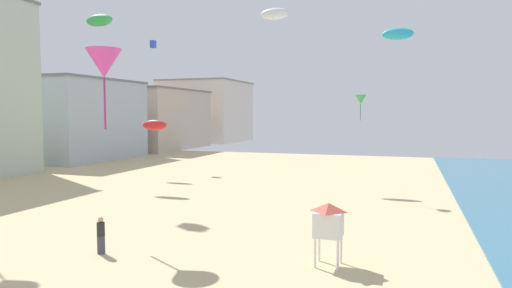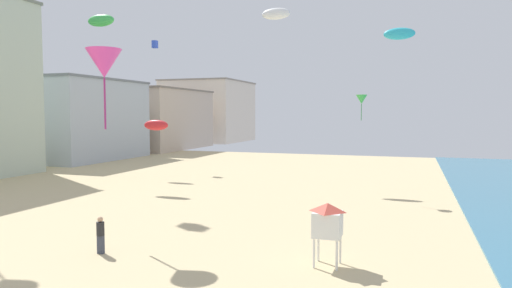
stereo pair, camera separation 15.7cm
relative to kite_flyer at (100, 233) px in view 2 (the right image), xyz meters
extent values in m
cube|color=#ADB7C1|center=(-29.95, 33.40, 4.26)|extent=(12.50, 16.26, 10.37)
cube|color=slate|center=(-29.95, 33.40, 9.60)|extent=(12.75, 16.58, 0.30)
cube|color=#C6B29E|center=(-29.95, 53.39, 4.11)|extent=(13.28, 19.22, 10.05)
cube|color=slate|center=(-29.95, 53.39, 9.28)|extent=(13.54, 19.61, 0.30)
cube|color=silver|center=(-29.95, 75.43, 5.54)|extent=(15.57, 17.72, 12.91)
cube|color=gray|center=(-29.95, 75.43, 12.14)|extent=(15.88, 18.07, 0.30)
cube|color=#383D4C|center=(0.00, 0.00, -0.52)|extent=(0.28, 0.18, 0.80)
cylinder|color=#262628|center=(0.00, 0.00, 0.18)|extent=(0.34, 0.34, 0.60)
sphere|color=tan|center=(0.00, 0.00, 0.60)|extent=(0.24, 0.24, 0.24)
cylinder|color=white|center=(9.19, 1.21, -0.32)|extent=(0.10, 0.10, 1.20)
cylinder|color=white|center=(10.09, 1.21, -0.32)|extent=(0.10, 0.10, 1.20)
cylinder|color=white|center=(9.19, 2.11, -0.32)|extent=(0.10, 0.10, 1.20)
cylinder|color=white|center=(10.09, 2.11, -0.32)|extent=(0.10, 0.10, 1.20)
cube|color=white|center=(9.64, 1.66, 0.78)|extent=(1.10, 1.10, 1.00)
pyramid|color=#D14C3D|center=(9.64, 1.66, 1.46)|extent=(1.10, 1.10, 0.35)
ellipsoid|color=red|center=(-10.12, 21.15, 4.11)|extent=(2.55, 0.71, 0.99)
cone|color=green|center=(9.21, 17.65, 6.23)|extent=(0.82, 0.82, 0.67)
cylinder|color=#277C35|center=(9.21, 17.65, 5.29)|extent=(0.04, 0.04, 1.20)
ellipsoid|color=green|center=(-14.58, 19.21, 13.75)|extent=(2.84, 0.79, 1.10)
ellipsoid|color=white|center=(0.83, 23.92, 14.23)|extent=(2.67, 0.74, 1.04)
cone|color=#DB3D9E|center=(-1.75, 2.78, 7.68)|extent=(1.76, 1.76, 1.44)
cylinder|color=#992A6E|center=(-1.75, 2.78, 5.68)|extent=(0.10, 0.10, 2.55)
cube|color=blue|center=(-15.37, 29.71, 13.12)|extent=(0.54, 0.54, 0.85)
ellipsoid|color=#2DB7CC|center=(11.44, 27.57, 12.44)|extent=(2.78, 0.77, 1.08)
camera|label=1|loc=(12.63, -16.22, 5.19)|focal=31.84mm
camera|label=2|loc=(12.78, -16.17, 5.19)|focal=31.84mm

